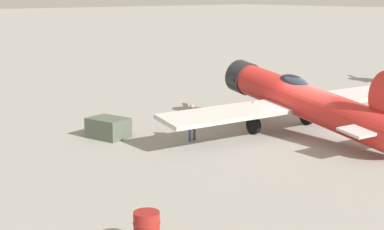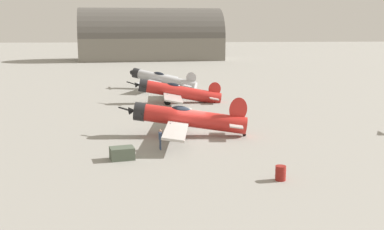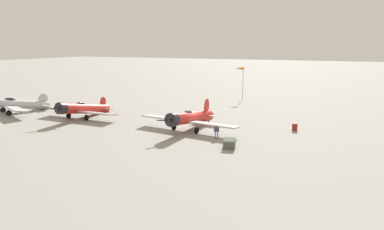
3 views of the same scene
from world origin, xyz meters
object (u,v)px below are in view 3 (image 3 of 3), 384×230
Objects in this scene: ground_crew_mechanic at (216,130)px; airplane_mid_apron at (83,109)px; windsock_mast at (240,70)px; fuel_drum at (295,127)px; equipment_crate at (229,143)px; airplane_far_line at (13,104)px; airplane_foreground at (190,118)px.

airplane_mid_apron is at bearing 77.45° from ground_crew_mechanic.
fuel_drum is at bearing 32.89° from windsock_mast.
airplane_mid_apron is at bearing -31.78° from windsock_mast.
windsock_mast reaches higher than equipment_crate.
airplane_far_line is 36.15m from equipment_crate.
ground_crew_mechanic is at bearing 11.29° from windsock_mast.
windsock_mast is at bearing -165.32° from equipment_crate.
airplane_mid_apron is 29.43m from fuel_drum.
airplane_far_line is at bearing -80.10° from airplane_foreground.
airplane_mid_apron is 13.02× the size of fuel_drum.
equipment_crate is (4.76, 23.74, -0.89)m from airplane_mid_apron.
windsock_mast is (-30.28, -7.93, 5.26)m from equipment_crate.
ground_crew_mechanic is (2.07, 21.32, -0.37)m from airplane_mid_apron.
equipment_crate is at bearing -27.64° from fuel_drum.
windsock_mast is (-27.26, 28.07, 4.28)m from airplane_far_line.
airplane_foreground is 1.10× the size of airplane_far_line.
airplane_mid_apron is 24.23m from equipment_crate.
equipment_crate is (3.03, 36.01, -0.99)m from airplane_far_line.
airplane_foreground is 8.39m from equipment_crate.
fuel_drum is (-6.93, 41.22, -0.97)m from airplane_far_line.
windsock_mast reaches higher than airplane_foreground.
airplane_mid_apron is 1.89× the size of windsock_mast.
airplane_far_line is 1.92× the size of windsock_mast.
airplane_mid_apron is at bearing 120.35° from airplane_far_line.
airplane_far_line is at bearing -45.85° from windsock_mast.
fuel_drum is 0.14× the size of windsock_mast.
airplane_foreground is 14.54× the size of fuel_drum.
windsock_mast is at bearing 156.44° from airplane_far_line.
airplane_foreground is at bearing -125.94° from equipment_crate.
ground_crew_mechanic is 1.72× the size of fuel_drum.
fuel_drum is (-9.96, 5.21, 0.02)m from equipment_crate.
ground_crew_mechanic reaches higher than equipment_crate.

